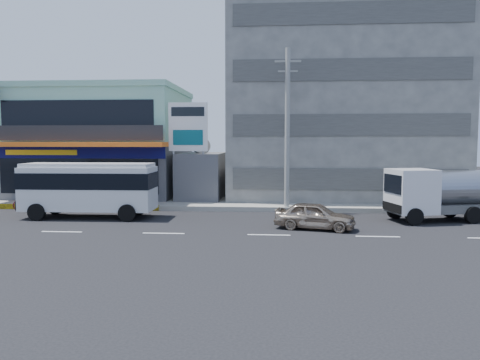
% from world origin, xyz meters
% --- Properties ---
extents(ground, '(120.00, 120.00, 0.00)m').
position_xyz_m(ground, '(0.00, 0.00, 0.00)').
color(ground, black).
rests_on(ground, ground).
extents(sidewalk, '(70.00, 5.00, 0.30)m').
position_xyz_m(sidewalk, '(5.00, 9.50, 0.15)').
color(sidewalk, gray).
rests_on(sidewalk, ground).
extents(shop_building, '(12.40, 11.70, 8.00)m').
position_xyz_m(shop_building, '(-8.00, 13.95, 4.00)').
color(shop_building, '#47474C').
rests_on(shop_building, ground).
extents(concrete_building, '(16.00, 12.00, 14.00)m').
position_xyz_m(concrete_building, '(10.00, 15.00, 7.00)').
color(concrete_building, gray).
rests_on(concrete_building, ground).
extents(gap_structure, '(3.00, 6.00, 3.50)m').
position_xyz_m(gap_structure, '(0.00, 12.00, 1.75)').
color(gap_structure, '#47474C').
rests_on(gap_structure, ground).
extents(satellite_dish, '(1.50, 1.50, 0.15)m').
position_xyz_m(satellite_dish, '(0.00, 11.00, 3.58)').
color(satellite_dish, slate).
rests_on(satellite_dish, gap_structure).
extents(billboard, '(2.60, 0.18, 6.90)m').
position_xyz_m(billboard, '(-0.50, 9.20, 4.93)').
color(billboard, gray).
rests_on(billboard, ground).
extents(utility_pole_near, '(1.60, 0.30, 10.00)m').
position_xyz_m(utility_pole_near, '(6.00, 7.40, 5.15)').
color(utility_pole_near, '#999993').
rests_on(utility_pole_near, ground).
extents(minibus, '(7.48, 2.71, 3.11)m').
position_xyz_m(minibus, '(-5.30, 4.17, 1.86)').
color(minibus, silver).
rests_on(minibus, ground).
extents(sedan, '(4.24, 2.52, 1.35)m').
position_xyz_m(sedan, '(7.26, 1.65, 0.68)').
color(sedan, tan).
rests_on(sedan, ground).
extents(tanker_truck, '(7.55, 3.73, 2.86)m').
position_xyz_m(tanker_truck, '(14.80, 4.69, 1.54)').
color(tanker_truck, silver).
rests_on(tanker_truck, ground).
extents(motorcycle_rider, '(1.62, 0.62, 2.05)m').
position_xyz_m(motorcycle_rider, '(-10.60, 6.80, 0.68)').
color(motorcycle_rider, '#5C0D16').
rests_on(motorcycle_rider, ground).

